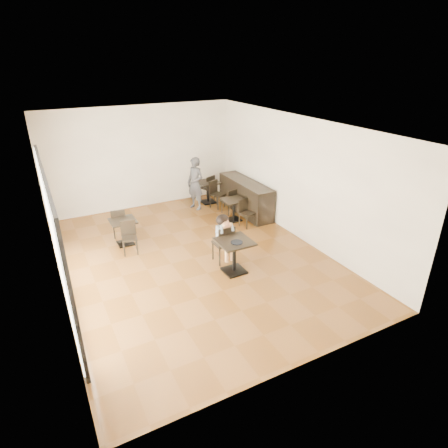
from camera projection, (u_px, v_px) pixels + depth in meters
floor at (194, 258)px, 9.18m from camera, size 6.00×8.00×0.01m
ceiling at (189, 125)px, 7.86m from camera, size 6.00×8.00×0.01m
wall_back at (141, 158)px, 11.74m from camera, size 6.00×0.01×3.20m
wall_front at (303, 284)px, 5.29m from camera, size 6.00×0.01×3.20m
wall_left at (49, 222)px, 7.25m from camera, size 0.01×8.00×3.20m
wall_right at (297, 178)px, 9.79m from camera, size 0.01×8.00×3.20m
storefront_window at (55, 241)px, 6.94m from camera, size 0.04×4.50×2.60m
child_table at (234, 256)px, 8.45m from camera, size 0.75×0.75×0.79m
child_chair at (223, 243)px, 8.86m from camera, size 0.43×0.43×0.95m
child at (223, 239)px, 8.81m from camera, size 0.43×0.60×1.20m
plate at (237, 242)px, 8.20m from camera, size 0.27×0.27×0.02m
pizza_slice at (227, 225)px, 8.47m from camera, size 0.28×0.21×0.06m
adult_patron at (195, 184)px, 11.81m from camera, size 0.61×0.72×1.67m
cafe_table_mid at (234, 210)px, 11.14m from camera, size 0.77×0.77×0.67m
cafe_table_left at (124, 232)px, 9.73m from camera, size 0.75×0.75×0.68m
cafe_table_back at (208, 192)px, 12.49m from camera, size 0.90×0.90×0.73m
chair_mid_a at (229, 201)px, 11.61m from camera, size 0.44×0.44×0.80m
chair_mid_b at (247, 213)px, 10.73m from camera, size 0.44×0.44×0.80m
chair_left_a at (119, 222)px, 10.15m from camera, size 0.43×0.43×0.82m
chair_left_b at (129, 238)px, 9.26m from camera, size 0.43×0.43×0.82m
chair_back_a at (207, 188)px, 12.68m from camera, size 0.52×0.52×0.88m
chair_back_b at (217, 195)px, 12.05m from camera, size 0.52×0.52×0.88m
service_counter at (245, 197)px, 11.71m from camera, size 0.60×2.40×1.00m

